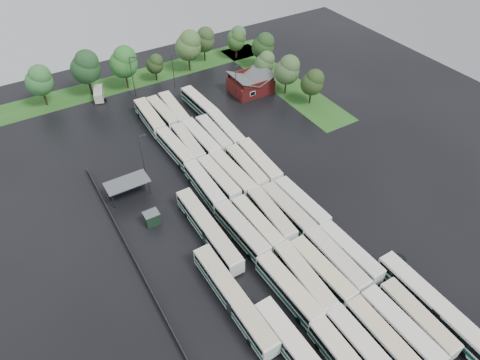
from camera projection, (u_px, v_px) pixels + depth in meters
ground at (265, 233)px, 75.97m from camera, size 160.00×160.00×0.00m
brick_building at (251, 85)px, 111.18m from camera, size 10.07×8.60×5.39m
wash_shed at (127, 183)px, 81.32m from camera, size 8.20×4.20×3.58m
utility_hut at (152, 218)px, 76.83m from camera, size 2.70×2.20×2.62m
grass_strip_north at (141, 78)px, 117.92m from camera, size 80.00×10.00×0.01m
grass_strip_east at (282, 82)px, 116.31m from camera, size 10.00×50.00×0.01m
west_fence at (130, 252)px, 72.07m from camera, size 0.10×50.00×1.20m
bus_r0c1 at (365, 351)px, 57.69m from camera, size 2.88×13.33×3.71m
bus_r0c2 at (383, 339)px, 58.98m from camera, size 2.78×12.93×3.60m
bus_r0c3 at (400, 329)px, 60.07m from camera, size 3.13×13.49×3.74m
bus_r0c4 at (417, 319)px, 61.29m from camera, size 2.92×12.86×3.57m
bus_r1c0 at (289, 289)px, 64.86m from camera, size 3.36×13.50×3.73m
bus_r1c1 at (304, 279)px, 66.27m from camera, size 3.48×13.67×3.77m
bus_r1c2 at (322, 271)px, 67.35m from camera, size 3.25×13.34×3.69m
bus_r1c3 at (335, 260)px, 68.91m from camera, size 2.96×13.58×3.78m
bus_r1c4 at (349, 253)px, 70.19m from camera, size 3.15×12.90×3.57m
bus_r2c0 at (242, 231)px, 73.57m from camera, size 3.45×13.58×3.75m
bus_r2c1 at (257, 224)px, 74.90m from camera, size 2.96×12.83×3.56m
bus_r2c2 at (271, 215)px, 76.42m from camera, size 3.41×13.21×3.65m
bus_r2c3 at (288, 210)px, 77.27m from camera, size 3.11×13.29×3.68m
bus_r2c4 at (301, 204)px, 78.50m from camera, size 3.24×13.22×3.66m
bus_r3c0 at (205, 186)px, 82.25m from camera, size 3.06×13.11×3.63m
bus_r3c1 at (219, 179)px, 83.66m from camera, size 3.00×12.85×3.56m
bus_r3c2 at (232, 174)px, 84.69m from camera, size 3.28×13.56×3.75m
bus_r3c3 at (246, 168)px, 86.12m from camera, size 3.18×13.05×3.61m
bus_r3c4 at (259, 162)px, 87.38m from camera, size 3.40×13.63×3.77m
bus_r4c0 at (176, 149)px, 90.89m from camera, size 3.33×13.21×3.65m
bus_r4c1 at (188, 144)px, 92.13m from camera, size 3.37×12.98×3.58m
bus_r4c2 at (201, 139)px, 93.27m from camera, size 3.04×13.49×3.74m
bus_r4c3 at (214, 135)px, 94.61m from camera, size 3.01×12.94×3.59m
bus_r4c4 at (226, 130)px, 95.92m from camera, size 3.36×13.39×3.70m
bus_r5c0 at (150, 117)px, 99.60m from camera, size 3.30×13.64×3.77m
bus_r5c1 at (163, 113)px, 101.13m from camera, size 3.09×12.88×3.56m
bus_r5c2 at (174, 110)px, 102.07m from camera, size 3.50×13.45×3.71m
bus_r5c4 at (199, 103)px, 104.40m from camera, size 3.36×13.18×3.64m
artic_bus_west_b at (208, 230)px, 73.85m from camera, size 2.83×19.73×3.66m
artic_bus_west_c at (234, 298)px, 63.67m from camera, size 3.16×20.13×3.73m
artic_bus_east at (435, 308)px, 62.50m from camera, size 3.02×20.22×3.75m
minibus at (99, 94)px, 108.85m from camera, size 3.80×6.22×2.55m
tree_north_0 at (40, 80)px, 102.86m from camera, size 6.54×6.54×10.83m
tree_north_1 at (86, 67)px, 106.15m from camera, size 7.33×7.33×12.14m
tree_north_2 at (124, 62)px, 108.62m from camera, size 7.13×7.13×11.81m
tree_north_3 at (155, 64)px, 113.57m from camera, size 4.60×4.60×7.61m
tree_north_4 at (189, 45)px, 115.83m from camera, size 7.13×7.13×11.80m
tree_north_5 at (204, 39)px, 121.24m from camera, size 6.08×6.08×10.08m
tree_north_6 at (237, 37)px, 123.94m from camera, size 5.51×5.51×9.12m
tree_east_0 at (313, 82)px, 104.16m from camera, size 5.59×5.59×9.25m
tree_east_1 at (288, 70)px, 107.05m from camera, size 6.43×6.43×10.65m
tree_east_2 at (265, 62)px, 112.84m from camera, size 5.21×5.21×8.62m
tree_east_3 at (264, 46)px, 117.87m from camera, size 6.21×6.21×10.29m
tree_east_4 at (236, 41)px, 123.46m from camera, size 4.93×4.91×8.13m
lamp_post_ne at (236, 81)px, 105.24m from camera, size 1.49×0.29×9.68m
lamp_post_nw at (143, 155)px, 82.69m from camera, size 1.63×0.32×10.61m
lamp_post_back_w at (132, 74)px, 106.58m from camera, size 1.64×0.32×10.66m
lamp_post_back_e at (173, 68)px, 110.78m from camera, size 1.41×0.27×9.13m
puddle_0 at (337, 339)px, 61.12m from camera, size 5.96×5.96×0.01m
puddle_1 at (376, 315)px, 63.86m from camera, size 2.65×2.65×0.01m
puddle_2 at (241, 247)px, 73.50m from camera, size 4.94×4.94×0.01m
puddle_3 at (281, 225)px, 77.33m from camera, size 4.11×4.11×0.01m
puddle_4 at (399, 259)px, 71.64m from camera, size 2.60×2.60×0.01m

